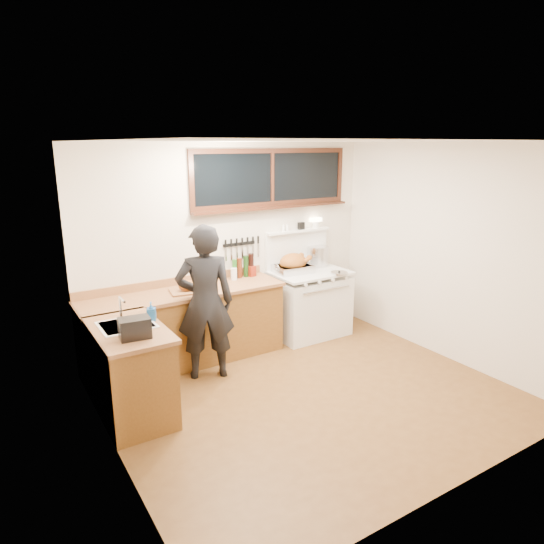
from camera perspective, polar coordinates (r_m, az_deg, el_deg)
ground_plane at (r=5.32m, az=4.54°, el=-14.29°), size 4.00×3.50×0.02m
room_shell at (r=4.74m, az=4.95°, el=3.53°), size 4.10×3.60×2.65m
counter_back at (r=5.93m, az=-10.17°, el=-6.37°), size 2.44×0.64×1.00m
counter_left at (r=4.95m, az=-16.32°, el=-11.20°), size 0.64×1.09×0.90m
sink_unit at (r=4.87m, az=-16.69°, el=-6.61°), size 0.50×0.45×0.37m
vintage_stove at (r=6.71m, az=4.35°, el=-3.50°), size 1.02×0.74×1.57m
back_window at (r=6.42m, az=0.05°, el=10.28°), size 2.32×0.13×0.77m
left_doorway at (r=3.58m, az=-16.29°, el=-10.33°), size 0.02×1.04×2.17m
knife_strip at (r=6.30m, az=-3.71°, el=3.23°), size 0.52×0.03×0.28m
man at (r=5.41m, az=-7.87°, el=-3.58°), size 0.74×0.61×1.76m
soap_bottle at (r=4.89m, az=-14.02°, el=-4.49°), size 0.11×0.11×0.19m
toaster at (r=4.50m, az=-15.86°, el=-6.35°), size 0.29×0.21×0.19m
cutting_board at (r=5.74m, az=-9.80°, el=-1.79°), size 0.46×0.38×0.14m
roast_turkey at (r=6.51m, az=2.53°, el=0.87°), size 0.53×0.41×0.26m
stockpot at (r=6.87m, az=5.40°, el=1.88°), size 0.35×0.35×0.28m
saucepan at (r=6.68m, az=3.45°, el=0.85°), size 0.18×0.29×0.13m
pot_lid at (r=6.51m, az=7.91°, el=-0.09°), size 0.28×0.28×0.04m
coffee_tin at (r=6.32m, az=-2.39°, el=0.11°), size 0.11×0.09×0.14m
pitcher at (r=6.17m, az=-4.51°, el=-0.23°), size 0.08×0.08×0.15m
bottle_cluster at (r=6.27m, az=-3.33°, el=0.63°), size 0.31×0.07×0.30m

